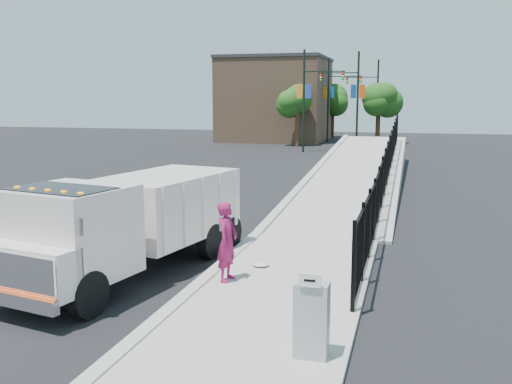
# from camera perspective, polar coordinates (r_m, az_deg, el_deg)

# --- Properties ---
(ground) EXTENTS (120.00, 120.00, 0.00)m
(ground) POSITION_cam_1_polar(r_m,az_deg,el_deg) (14.31, -3.99, -8.10)
(ground) COLOR black
(ground) RESTS_ON ground
(sidewalk) EXTENTS (3.55, 12.00, 0.12)m
(sidewalk) POSITION_cam_1_polar(r_m,az_deg,el_deg) (11.96, 1.67, -11.37)
(sidewalk) COLOR #9E998E
(sidewalk) RESTS_ON ground
(curb) EXTENTS (0.30, 12.00, 0.16)m
(curb) POSITION_cam_1_polar(r_m,az_deg,el_deg) (12.52, -7.07, -10.38)
(curb) COLOR #ADAAA3
(curb) RESTS_ON ground
(ramp) EXTENTS (3.95, 24.06, 3.19)m
(ramp) POSITION_cam_1_polar(r_m,az_deg,el_deg) (29.28, 10.44, 0.82)
(ramp) COLOR #9E998E
(ramp) RESTS_ON ground
(iron_fence) EXTENTS (0.10, 28.00, 1.80)m
(iron_fence) POSITION_cam_1_polar(r_m,az_deg,el_deg) (25.12, 12.93, 1.40)
(iron_fence) COLOR black
(iron_fence) RESTS_ON ground
(truck) EXTENTS (3.65, 7.58, 2.49)m
(truck) POSITION_cam_1_polar(r_m,az_deg,el_deg) (14.09, -12.76, -2.70)
(truck) COLOR black
(truck) RESTS_ON ground
(worker) EXTENTS (0.48, 0.70, 1.85)m
(worker) POSITION_cam_1_polar(r_m,az_deg,el_deg) (13.13, -2.90, -4.96)
(worker) COLOR #88164B
(worker) RESTS_ON sidewalk
(utility_cabinet) EXTENTS (0.55, 0.40, 1.25)m
(utility_cabinet) POSITION_cam_1_polar(r_m,az_deg,el_deg) (9.52, 5.58, -12.58)
(utility_cabinet) COLOR gray
(utility_cabinet) RESTS_ON sidewalk
(arrow_sign) EXTENTS (0.35, 0.04, 0.22)m
(arrow_sign) POSITION_cam_1_polar(r_m,az_deg,el_deg) (9.06, 5.41, -8.78)
(arrow_sign) COLOR white
(arrow_sign) RESTS_ON utility_cabinet
(debris) EXTENTS (0.43, 0.43, 0.11)m
(debris) POSITION_cam_1_polar(r_m,az_deg,el_deg) (14.42, 0.48, -7.21)
(debris) COLOR silver
(debris) RESTS_ON sidewalk
(light_pole_0) EXTENTS (3.77, 0.22, 8.00)m
(light_pole_0) POSITION_cam_1_polar(r_m,az_deg,el_deg) (45.51, 5.18, 9.47)
(light_pole_0) COLOR black
(light_pole_0) RESTS_ON ground
(light_pole_1) EXTENTS (3.78, 0.22, 8.00)m
(light_pole_1) POSITION_cam_1_polar(r_m,az_deg,el_deg) (47.90, 9.76, 9.37)
(light_pole_1) COLOR black
(light_pole_1) RESTS_ON ground
(light_pole_2) EXTENTS (3.77, 0.22, 8.00)m
(light_pole_2) POSITION_cam_1_polar(r_m,az_deg,el_deg) (56.20, 7.55, 9.41)
(light_pole_2) COLOR black
(light_pole_2) RESTS_ON ground
(light_pole_3) EXTENTS (3.77, 0.22, 8.00)m
(light_pole_3) POSITION_cam_1_polar(r_m,az_deg,el_deg) (58.66, 11.74, 9.30)
(light_pole_3) COLOR black
(light_pole_3) RESTS_ON ground
(tree_0) EXTENTS (2.63, 2.63, 5.31)m
(tree_0) POSITION_cam_1_polar(r_m,az_deg,el_deg) (50.85, 4.19, 9.00)
(tree_0) COLOR #382314
(tree_0) RESTS_ON ground
(tree_1) EXTENTS (2.57, 2.57, 5.29)m
(tree_1) POSITION_cam_1_polar(r_m,az_deg,el_deg) (54.54, 12.21, 8.84)
(tree_1) COLOR #382314
(tree_1) RESTS_ON ground
(tree_2) EXTENTS (3.17, 3.17, 5.59)m
(tree_2) POSITION_cam_1_polar(r_m,az_deg,el_deg) (63.02, 7.72, 9.04)
(tree_2) COLOR #382314
(tree_2) RESTS_ON ground
(building) EXTENTS (10.00, 10.00, 8.00)m
(building) POSITION_cam_1_polar(r_m,az_deg,el_deg) (58.46, 1.98, 9.13)
(building) COLOR #8C664C
(building) RESTS_ON ground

